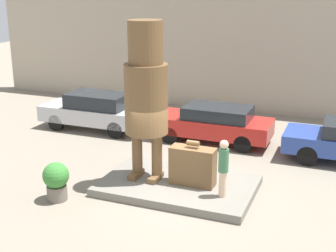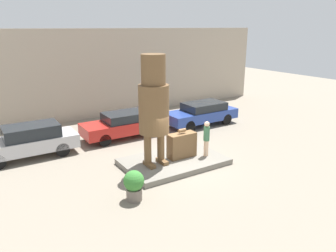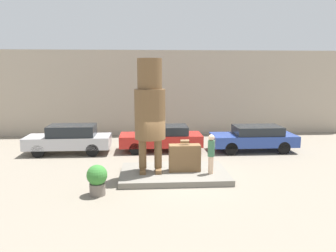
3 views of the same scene
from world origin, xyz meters
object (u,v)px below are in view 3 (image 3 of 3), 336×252
Objects in this scene: giant_suitcase at (185,158)px; parked_car_silver at (69,139)px; parked_car_red at (162,137)px; planter_pot at (97,179)px; parked_car_blue at (254,137)px; statue_figure at (150,107)px; tourist at (211,152)px.

parked_car_silver is (-5.89, 4.43, 0.01)m from giant_suitcase.
parked_car_red is 7.21m from planter_pot.
parked_car_blue is (10.41, -0.12, -0.05)m from parked_car_silver.
parked_car_blue is (6.00, 4.33, -2.26)m from statue_figure.
giant_suitcase is 1.21× the size of planter_pot.
parked_car_silver reaches higher than parked_car_red.
tourist is 4.80m from planter_pot.
statue_figure is 2.86× the size of tourist.
giant_suitcase is at bearing 29.62° from planter_pot.
tourist is 0.35× the size of parked_car_blue.
giant_suitcase is 1.21m from tourist.
planter_pot is at bearing -135.55° from statue_figure.
statue_figure is 5.29m from parked_car_red.
tourist is 5.51m from parked_car_red.
tourist is (1.06, -0.48, 0.33)m from giant_suitcase.
tourist is at bearing -10.32° from statue_figure.
tourist is at bearing 54.15° from parked_car_blue.
parked_car_silver is at bearing 134.76° from statue_figure.
parked_car_red is (0.73, 4.73, -2.27)m from statue_figure.
giant_suitcase reaches higher than parked_car_blue.
tourist is 0.37× the size of parked_car_silver.
statue_figure reaches higher than planter_pot.
parked_car_red is at bearing 81.24° from statue_figure.
parked_car_silver reaches higher than planter_pot.
parked_car_blue is (5.27, -0.40, 0.01)m from parked_car_red.
parked_car_silver is at bearing 143.07° from giant_suitcase.
planter_pot is at bearing -161.79° from tourist.
parked_car_silver is at bearing 110.73° from planter_pot.
parked_car_silver reaches higher than parked_car_blue.
parked_car_silver is (-4.41, 4.45, -2.21)m from statue_figure.
parked_car_blue reaches higher than planter_pot.
tourist is at bearing -24.52° from giant_suitcase.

